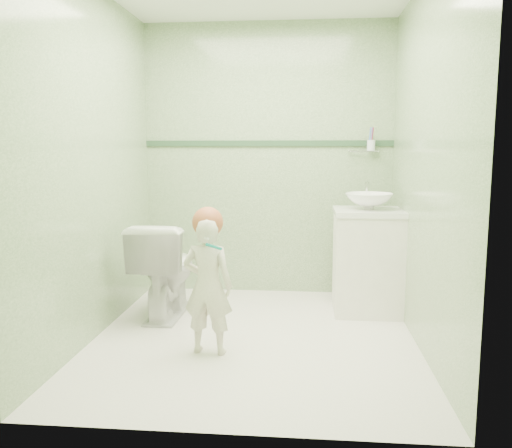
# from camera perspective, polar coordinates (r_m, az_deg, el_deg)

# --- Properties ---
(ground) EXTENTS (2.50, 2.50, 0.00)m
(ground) POSITION_cam_1_polar(r_m,az_deg,el_deg) (3.75, -0.22, -12.21)
(ground) COLOR silver
(ground) RESTS_ON ground
(room_shell) EXTENTS (2.50, 2.54, 2.40)m
(room_shell) POSITION_cam_1_polar(r_m,az_deg,el_deg) (3.52, -0.23, 6.44)
(room_shell) COLOR gray
(room_shell) RESTS_ON ground
(trim_stripe) EXTENTS (2.20, 0.02, 0.05)m
(trim_stripe) POSITION_cam_1_polar(r_m,az_deg,el_deg) (4.75, 1.25, 8.69)
(trim_stripe) COLOR #2B4A30
(trim_stripe) RESTS_ON room_shell
(vanity) EXTENTS (0.52, 0.50, 0.80)m
(vanity) POSITION_cam_1_polar(r_m,az_deg,el_deg) (4.32, 11.88, -4.11)
(vanity) COLOR silver
(vanity) RESTS_ON ground
(counter) EXTENTS (0.54, 0.52, 0.04)m
(counter) POSITION_cam_1_polar(r_m,az_deg,el_deg) (4.26, 12.04, 1.29)
(counter) COLOR white
(counter) RESTS_ON vanity
(basin) EXTENTS (0.37, 0.37, 0.13)m
(basin) POSITION_cam_1_polar(r_m,az_deg,el_deg) (4.25, 12.08, 2.42)
(basin) COLOR white
(basin) RESTS_ON counter
(faucet) EXTENTS (0.03, 0.13, 0.18)m
(faucet) POSITION_cam_1_polar(r_m,az_deg,el_deg) (4.42, 11.83, 3.69)
(faucet) COLOR silver
(faucet) RESTS_ON counter
(cup_holder) EXTENTS (0.26, 0.07, 0.21)m
(cup_holder) POSITION_cam_1_polar(r_m,az_deg,el_deg) (4.71, 12.21, 8.30)
(cup_holder) COLOR silver
(cup_holder) RESTS_ON room_shell
(toilet) EXTENTS (0.43, 0.74, 0.75)m
(toilet) POSITION_cam_1_polar(r_m,az_deg,el_deg) (4.19, -9.77, -4.80)
(toilet) COLOR white
(toilet) RESTS_ON ground
(toddler) EXTENTS (0.34, 0.24, 0.88)m
(toddler) POSITION_cam_1_polar(r_m,az_deg,el_deg) (3.39, -5.21, -6.67)
(toddler) COLOR beige
(toddler) RESTS_ON ground
(hair_cap) EXTENTS (0.20, 0.20, 0.20)m
(hair_cap) POSITION_cam_1_polar(r_m,az_deg,el_deg) (3.33, -5.23, 0.19)
(hair_cap) COLOR #AA5633
(hair_cap) RESTS_ON toddler
(teal_toothbrush) EXTENTS (0.11, 0.13, 0.08)m
(teal_toothbrush) POSITION_cam_1_polar(r_m,az_deg,el_deg) (3.19, -4.64, -2.36)
(teal_toothbrush) COLOR #047B74
(teal_toothbrush) RESTS_ON toddler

